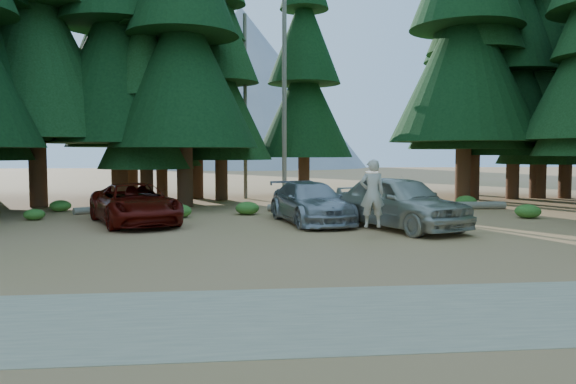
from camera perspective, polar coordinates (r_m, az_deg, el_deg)
The scene contains 21 objects.
ground at distance 15.21m, azimuth 1.96°, elevation -5.48°, with size 160.00×160.00×0.00m, color #B1844B.
gravel_strip at distance 8.97m, azimuth 7.82°, elevation -12.22°, with size 26.00×3.50×0.01m, color tan.
forest_belt_north at distance 30.04m, azimuth -1.98°, elevation -0.79°, with size 36.00×7.00×22.00m, color black, non-canonical shape.
snag_front at distance 29.71m, azimuth -0.37°, elevation 10.76°, with size 0.24×0.24×12.00m, color #6B6655.
snag_back at distance 30.98m, azimuth -4.37°, elevation 8.61°, with size 0.20×0.20×10.00m, color #6B6655.
mountain_peak at distance 103.60m, azimuth -6.30°, elevation 9.63°, with size 48.00×50.00×28.00m.
red_pickup at distance 20.40m, azimuth -15.31°, elevation -1.16°, with size 2.39×5.19×1.44m, color #570C07.
silver_minivan_center at distance 20.05m, azimuth 2.32°, elevation -1.09°, with size 2.03×5.00×1.45m, color #9DA0A4.
silver_minivan_right at distance 18.79m, azimuth 11.23°, elevation -1.01°, with size 2.10×5.23×1.78m, color #B6B3A1.
frisbee_player at distance 16.64m, azimuth 8.54°, elevation -0.13°, with size 0.76×0.53×2.00m.
log_left at distance 24.92m, azimuth -16.40°, elevation -1.59°, with size 0.30×0.30×4.14m, color #6B6655.
log_mid at distance 23.59m, azimuth 2.06°, elevation -1.74°, with size 0.30×0.30×3.59m, color #6B6655.
log_right at distance 25.87m, azimuth 15.78°, elevation -1.33°, with size 0.34×0.34×5.32m, color #6B6655.
shrub_far_left at distance 25.85m, azimuth -22.12°, elevation -1.31°, with size 0.89×0.89×0.49m, color #29691F.
shrub_left at distance 22.09m, azimuth -10.98°, elevation -1.91°, with size 0.94×0.94×0.52m, color #29691F.
shrub_center_left at distance 22.60m, azimuth -0.52°, elevation -1.67°, with size 0.99×0.99×0.54m, color #29691F.
shrub_center_right at distance 22.83m, azimuth -4.15°, elevation -1.65°, with size 0.96×0.96×0.53m, color #29691F.
shrub_right at distance 24.98m, azimuth 13.13°, elevation -1.21°, with size 1.03×1.03×0.57m, color #29691F.
shrub_far_right at distance 27.24m, azimuth 17.64°, elevation -0.91°, with size 0.96×0.96×0.53m, color #29691F.
shrub_edge_west at distance 22.96m, azimuth -24.38°, elevation -2.10°, with size 0.76×0.76×0.42m, color #29691F.
shrub_edge_east at distance 23.44m, azimuth 23.19°, elevation -1.81°, with size 0.96×0.96×0.53m, color #29691F.
Camera 1 is at (-2.07, -14.86, 2.51)m, focal length 35.00 mm.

